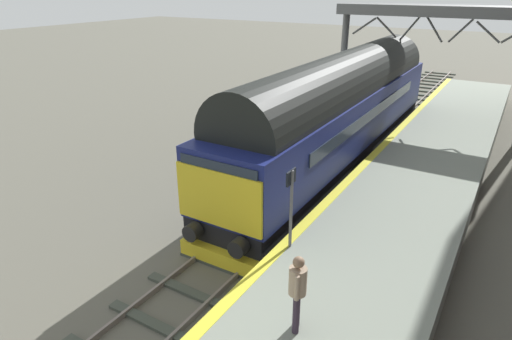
# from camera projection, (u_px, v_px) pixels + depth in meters

# --- Properties ---
(ground_plane) EXTENTS (140.00, 140.00, 0.00)m
(ground_plane) POSITION_uv_depth(u_px,v_px,m) (275.00, 217.00, 14.63)
(ground_plane) COLOR #5F5D51
(ground_plane) RESTS_ON ground
(track_main) EXTENTS (2.50, 60.00, 0.15)m
(track_main) POSITION_uv_depth(u_px,v_px,m) (276.00, 215.00, 14.60)
(track_main) COLOR gray
(track_main) RESTS_ON ground
(station_platform) EXTENTS (4.00, 44.00, 1.01)m
(station_platform) POSITION_uv_depth(u_px,v_px,m) (384.00, 233.00, 12.71)
(station_platform) COLOR gray
(station_platform) RESTS_ON ground
(diesel_locomotive) EXTENTS (2.74, 17.46, 4.68)m
(diesel_locomotive) POSITION_uv_depth(u_px,v_px,m) (340.00, 108.00, 17.88)
(diesel_locomotive) COLOR black
(diesel_locomotive) RESTS_ON ground
(platform_number_sign) EXTENTS (0.10, 0.44, 2.09)m
(platform_number_sign) POSITION_uv_depth(u_px,v_px,m) (291.00, 197.00, 10.64)
(platform_number_sign) COLOR slate
(platform_number_sign) RESTS_ON station_platform
(waiting_passenger) EXTENTS (0.44, 0.48, 1.64)m
(waiting_passenger) POSITION_uv_depth(u_px,v_px,m) (298.00, 287.00, 8.12)
(waiting_passenger) COLOR #352A38
(waiting_passenger) RESTS_ON station_platform
(overhead_footbridge) EXTENTS (9.30, 2.00, 6.24)m
(overhead_footbridge) POSITION_uv_depth(u_px,v_px,m) (436.00, 20.00, 20.79)
(overhead_footbridge) COLOR slate
(overhead_footbridge) RESTS_ON ground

